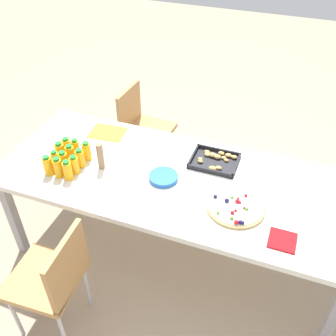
# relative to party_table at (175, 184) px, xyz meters

# --- Properties ---
(ground_plane) EXTENTS (12.00, 12.00, 0.00)m
(ground_plane) POSITION_rel_party_table_xyz_m (0.00, 0.00, -0.69)
(ground_plane) COLOR tan
(party_table) EXTENTS (2.35, 0.95, 0.75)m
(party_table) POSITION_rel_party_table_xyz_m (0.00, 0.00, 0.00)
(party_table) COLOR silver
(party_table) RESTS_ON ground_plane
(chair_near_left) EXTENTS (0.42, 0.42, 0.83)m
(chair_near_left) POSITION_rel_party_table_xyz_m (-0.46, -0.80, -0.19)
(chair_near_left) COLOR #B7844C
(chair_near_left) RESTS_ON ground_plane
(chair_far_left) EXTENTS (0.42, 0.42, 0.83)m
(chair_far_left) POSITION_rel_party_table_xyz_m (-0.62, 0.86, -0.19)
(chair_far_left) COLOR #B7844C
(chair_far_left) RESTS_ON ground_plane
(juice_bottle_0) EXTENTS (0.06, 0.06, 0.14)m
(juice_bottle_0) POSITION_rel_party_table_xyz_m (-0.79, -0.25, 0.13)
(juice_bottle_0) COLOR #F9AC14
(juice_bottle_0) RESTS_ON party_table
(juice_bottle_1) EXTENTS (0.06, 0.06, 0.15)m
(juice_bottle_1) POSITION_rel_party_table_xyz_m (-0.72, -0.25, 0.13)
(juice_bottle_1) COLOR #FAAE14
(juice_bottle_1) RESTS_ON party_table
(juice_bottle_2) EXTENTS (0.06, 0.06, 0.14)m
(juice_bottle_2) POSITION_rel_party_table_xyz_m (-0.65, -0.25, 0.13)
(juice_bottle_2) COLOR #FAAB14
(juice_bottle_2) RESTS_ON party_table
(juice_bottle_3) EXTENTS (0.05, 0.05, 0.13)m
(juice_bottle_3) POSITION_rel_party_table_xyz_m (-0.79, -0.18, 0.12)
(juice_bottle_3) COLOR #FAAB14
(juice_bottle_3) RESTS_ON party_table
(juice_bottle_4) EXTENTS (0.06, 0.06, 0.15)m
(juice_bottle_4) POSITION_rel_party_table_xyz_m (-0.72, -0.18, 0.13)
(juice_bottle_4) COLOR #FAAD14
(juice_bottle_4) RESTS_ON party_table
(juice_bottle_5) EXTENTS (0.06, 0.06, 0.13)m
(juice_bottle_5) POSITION_rel_party_table_xyz_m (-0.64, -0.18, 0.12)
(juice_bottle_5) COLOR #F9AC14
(juice_bottle_5) RESTS_ON party_table
(juice_bottle_6) EXTENTS (0.06, 0.06, 0.15)m
(juice_bottle_6) POSITION_rel_party_table_xyz_m (-0.79, -0.10, 0.13)
(juice_bottle_6) COLOR #FAAE14
(juice_bottle_6) RESTS_ON party_table
(juice_bottle_7) EXTENTS (0.06, 0.06, 0.15)m
(juice_bottle_7) POSITION_rel_party_table_xyz_m (-0.71, -0.10, 0.13)
(juice_bottle_7) COLOR #FAAF14
(juice_bottle_7) RESTS_ON party_table
(juice_bottle_8) EXTENTS (0.06, 0.06, 0.14)m
(juice_bottle_8) POSITION_rel_party_table_xyz_m (-0.64, -0.11, 0.12)
(juice_bottle_8) COLOR #FAAC14
(juice_bottle_8) RESTS_ON party_table
(juice_bottle_9) EXTENTS (0.06, 0.06, 0.14)m
(juice_bottle_9) POSITION_rel_party_table_xyz_m (-0.79, -0.03, 0.12)
(juice_bottle_9) COLOR #F9AF14
(juice_bottle_9) RESTS_ON party_table
(juice_bottle_10) EXTENTS (0.05, 0.05, 0.15)m
(juice_bottle_10) POSITION_rel_party_table_xyz_m (-0.72, -0.03, 0.13)
(juice_bottle_10) COLOR #F9AF14
(juice_bottle_10) RESTS_ON party_table
(juice_bottle_11) EXTENTS (0.06, 0.06, 0.14)m
(juice_bottle_11) POSITION_rel_party_table_xyz_m (-0.64, -0.02, 0.12)
(juice_bottle_11) COLOR #FAAB14
(juice_bottle_11) RESTS_ON party_table
(fruit_pizza) EXTENTS (0.35, 0.35, 0.05)m
(fruit_pizza) POSITION_rel_party_table_xyz_m (0.43, -0.14, 0.07)
(fruit_pizza) COLOR tan
(fruit_pizza) RESTS_ON party_table
(snack_tray) EXTENTS (0.32, 0.25, 0.04)m
(snack_tray) POSITION_rel_party_table_xyz_m (0.20, 0.25, 0.07)
(snack_tray) COLOR black
(snack_tray) RESTS_ON party_table
(plate_stack) EXTENTS (0.19, 0.19, 0.03)m
(plate_stack) POSITION_rel_party_table_xyz_m (-0.07, -0.04, 0.07)
(plate_stack) COLOR blue
(plate_stack) RESTS_ON party_table
(napkin_stack) EXTENTS (0.15, 0.15, 0.01)m
(napkin_stack) POSITION_rel_party_table_xyz_m (0.72, -0.30, 0.06)
(napkin_stack) COLOR red
(napkin_stack) RESTS_ON party_table
(cardboard_tube) EXTENTS (0.04, 0.04, 0.19)m
(cardboard_tube) POSITION_rel_party_table_xyz_m (-0.50, -0.08, 0.15)
(cardboard_tube) COLOR #9E7A56
(cardboard_tube) RESTS_ON party_table
(paper_folder) EXTENTS (0.28, 0.23, 0.01)m
(paper_folder) POSITION_rel_party_table_xyz_m (-0.65, 0.31, 0.06)
(paper_folder) COLOR yellow
(paper_folder) RESTS_ON party_table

